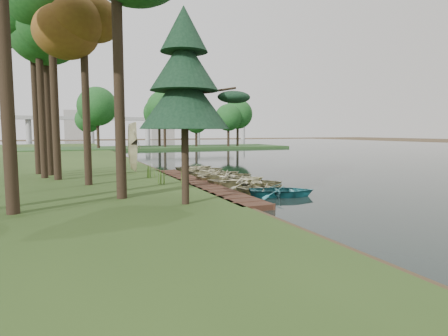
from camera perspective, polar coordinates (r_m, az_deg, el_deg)
name	(u,v)px	position (r m, az deg, el deg)	size (l,w,h in m)	color
ground	(221,185)	(23.86, -0.42, -2.67)	(300.00, 300.00, 0.00)	#3D2F1D
water	(360,155)	(57.33, 19.97, 1.87)	(130.00, 200.00, 0.05)	black
boardwalk	(197,184)	(23.28, -4.06, -2.52)	(1.60, 16.00, 0.30)	#362015
peninsula	(160,148)	(73.87, -9.71, 3.05)	(50.00, 14.00, 0.45)	#284920
far_trees	(142,115)	(73.16, -12.35, 7.84)	(45.60, 5.60, 8.80)	black
bridge	(127,121)	(143.44, -14.62, 6.90)	(95.90, 4.00, 8.60)	#A5A5A0
building_a	(161,118)	(166.54, -9.60, 7.47)	(10.00, 8.00, 18.00)	#A5A5A0
building_b	(74,125)	(166.86, -21.82, 6.11)	(8.00, 8.00, 12.00)	#A5A5A0
rowboat_0	(282,190)	(19.82, 8.78, -3.28)	(2.41, 3.38, 0.70)	teal
rowboat_1	(263,186)	(21.16, 5.92, -2.77)	(2.16, 3.03, 0.63)	beige
rowboat_2	(250,182)	(22.34, 4.05, -2.10)	(2.74, 3.83, 0.79)	beige
rowboat_3	(239,179)	(23.55, 2.23, -1.68)	(2.77, 3.88, 0.80)	beige
rowboat_4	(226,175)	(25.25, 0.35, -1.15)	(2.87, 4.02, 0.83)	beige
rowboat_5	(222,174)	(26.59, -0.28, -0.87)	(2.67, 3.73, 0.77)	beige
rowboat_6	(217,173)	(27.64, -1.13, -0.69)	(2.43, 3.40, 0.70)	beige
rowboat_7	(207,170)	(29.57, -2.64, -0.26)	(2.49, 3.49, 0.72)	beige
rowboat_8	(203,169)	(30.62, -3.21, -0.10)	(2.36, 3.31, 0.69)	beige
rowboat_9	(195,167)	(32.34, -4.47, 0.20)	(2.35, 3.29, 0.68)	beige
stored_rowboat	(135,167)	(29.48, -13.41, 0.13)	(2.74, 3.84, 0.79)	beige
tree_2	(83,27)	(23.94, -20.67, 19.42)	(3.46, 3.46, 10.67)	black
tree_4	(38,24)	(28.68, -26.54, 19.04)	(4.54, 4.54, 12.13)	black
tree_5	(31,14)	(31.79, -27.30, 20.15)	(5.67, 5.67, 13.94)	black
tree_6	(43,12)	(30.54, -25.83, 20.65)	(4.96, 4.96, 13.58)	black
pine_tree	(184,80)	(16.24, -6.07, 13.15)	(3.80, 3.80, 8.34)	black
reeds_0	(186,175)	(22.17, -5.88, -1.09)	(0.60, 0.60, 1.12)	#3F661E
reeds_1	(161,175)	(22.70, -9.60, -1.05)	(0.60, 0.60, 1.07)	#3F661E
reeds_2	(121,169)	(27.77, -15.42, -0.18)	(0.60, 0.60, 0.87)	#3F661E
reeds_3	(151,169)	(25.79, -11.05, -0.21)	(0.60, 0.60, 1.14)	#3F661E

